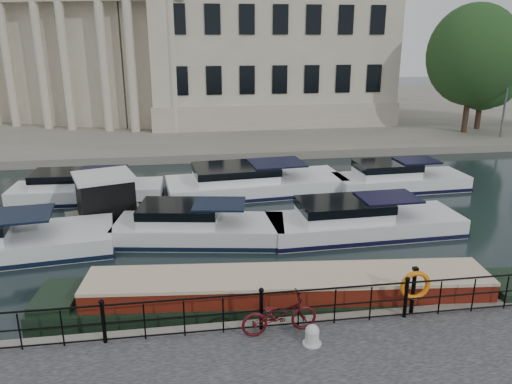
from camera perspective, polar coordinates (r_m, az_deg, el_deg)
The scene contains 11 objects.
ground_plane at distance 15.88m, azimuth -0.73°, elevation -12.66°, with size 160.00×160.00×0.00m, color black.
far_bank at distance 53.18m, azimuth -6.56°, elevation 9.17°, with size 120.00×42.00×0.55m, color #6B665B.
railing at distance 13.35m, azimuth 0.60°, elevation -13.03°, with size 24.14×0.14×1.22m.
civic_building at distance 48.31m, azimuth -7.86°, elevation 16.33°, with size 53.55×31.84×16.85m.
bicycle at distance 13.29m, azimuth 2.68°, elevation -13.82°, with size 0.70×2.01×1.06m, color #430C0F.
mooring_bollard at distance 13.08m, azimuth 6.44°, elevation -15.93°, with size 0.48×0.48×0.54m.
life_ring_post at distance 14.53m, azimuth 17.70°, elevation -10.20°, with size 0.87×0.22×1.41m.
narrowboat at distance 15.40m, azimuth 3.69°, elevation -12.17°, with size 15.11×3.41×1.55m.
harbour_hut at distance 23.17m, azimuth -16.80°, elevation -0.88°, with size 4.04×3.67×2.21m.
cabin_cruisers at distance 22.96m, azimuth -4.94°, elevation -1.87°, with size 27.43×10.47×1.99m.
trees at distance 44.19m, azimuth 27.15°, elevation 12.75°, with size 14.81×7.61×9.74m.
Camera 1 is at (-1.84, -13.58, 8.01)m, focal length 35.00 mm.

